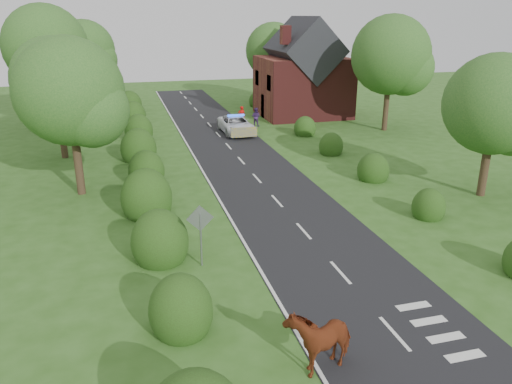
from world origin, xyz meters
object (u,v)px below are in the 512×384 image
object	(u,v)px
police_van	(236,125)
pedestrian_purple	(256,117)
cow	(319,340)
pedestrian_red	(242,116)
road_sign	(200,227)

from	to	relation	value
police_van	pedestrian_purple	distance (m)	3.25
cow	pedestrian_red	size ratio (longest dim) A/B	1.26
cow	police_van	size ratio (longest dim) A/B	0.42
pedestrian_red	pedestrian_purple	size ratio (longest dim) A/B	1.05
police_van	pedestrian_purple	world-z (taller)	pedestrian_purple
police_van	pedestrian_purple	size ratio (longest dim) A/B	3.18
pedestrian_red	pedestrian_purple	world-z (taller)	pedestrian_red
police_van	road_sign	bearing A→B (deg)	-107.59
police_van	pedestrian_red	size ratio (longest dim) A/B	3.01
cow	pedestrian_red	bearing A→B (deg)	150.30
pedestrian_red	pedestrian_purple	bearing A→B (deg)	155.72
police_van	pedestrian_red	world-z (taller)	pedestrian_red
road_sign	pedestrian_red	xyz separation A→B (m)	(7.73, 25.01, -0.80)
road_sign	cow	distance (m)	7.07
road_sign	police_van	bearing A→B (deg)	73.50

